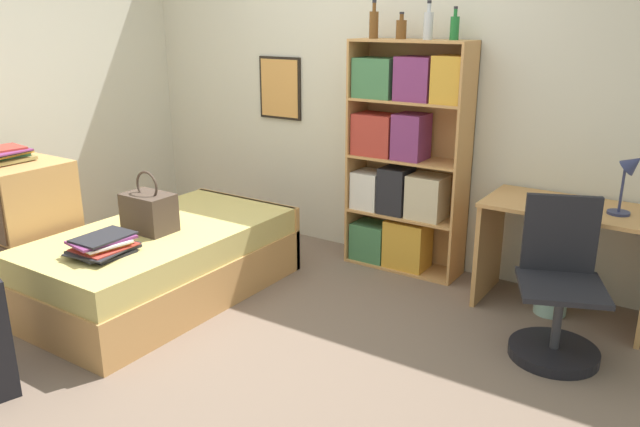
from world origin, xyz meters
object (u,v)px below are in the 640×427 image
at_px(handbag, 149,212).
at_px(book_stack_on_bed, 103,245).
at_px(bottle_clear, 428,25).
at_px(bottle_blue, 455,27).
at_px(dresser, 21,228).
at_px(desk_lamp, 630,173).
at_px(bottle_brown, 401,29).
at_px(bed, 165,262).
at_px(bottle_green, 374,24).
at_px(desk_chair, 557,308).
at_px(desk, 567,240).
at_px(waste_bin, 551,294).
at_px(magazine_pile_on_dresser, 3,155).
at_px(bookcase, 401,162).

distance_m(handbag, book_stack_on_bed, 0.46).
bearing_deg(bottle_clear, bottle_blue, 13.83).
height_order(dresser, desk_lamp, desk_lamp).
bearing_deg(bottle_brown, bed, -127.38).
distance_m(bottle_green, desk_chair, 2.27).
distance_m(dresser, bottle_brown, 2.95).
bearing_deg(desk_chair, bottle_green, 157.52).
bearing_deg(book_stack_on_bed, bed, 97.16).
xyz_separation_m(dresser, desk, (3.20, 1.70, 0.03)).
distance_m(handbag, waste_bin, 2.66).
relative_size(bottle_clear, waste_bin, 0.95).
height_order(book_stack_on_bed, desk_chair, desk_chair).
xyz_separation_m(bottle_green, desk_lamp, (1.77, -0.11, -0.81)).
xyz_separation_m(magazine_pile_on_dresser, desk_chair, (3.34, 1.16, -0.68)).
distance_m(bed, desk_lamp, 2.97).
bearing_deg(bottle_green, bottle_blue, 6.40).
distance_m(book_stack_on_bed, waste_bin, 2.82).
bearing_deg(handbag, bottle_brown, 53.51).
bearing_deg(bottle_blue, handbag, -134.58).
bearing_deg(bottle_green, desk, -3.42).
height_order(magazine_pile_on_dresser, bottle_brown, bottle_brown).
xyz_separation_m(bottle_brown, bottle_clear, (0.21, -0.02, 0.03)).
height_order(bed, bottle_clear, bottle_clear).
bearing_deg(desk_chair, bookcase, 152.86).
relative_size(dresser, bottle_green, 3.49).
xyz_separation_m(bottle_green, waste_bin, (1.43, -0.14, -1.65)).
xyz_separation_m(book_stack_on_bed, dresser, (-0.94, 0.05, -0.08)).
height_order(desk, waste_bin, desk).
height_order(dresser, bottle_brown, bottle_brown).
distance_m(bookcase, bottle_brown, 0.94).
bearing_deg(waste_bin, bottle_blue, 166.31).
bearing_deg(bottle_brown, bookcase, -9.30).
xyz_separation_m(magazine_pile_on_dresser, bottle_brown, (1.97, 1.85, 0.79)).
bearing_deg(book_stack_on_bed, magazine_pile_on_dresser, 178.13).
xyz_separation_m(handbag, waste_bin, (2.30, 1.26, -0.49)).
bearing_deg(book_stack_on_bed, bottle_clear, 57.70).
distance_m(dresser, waste_bin, 3.57).
xyz_separation_m(dresser, desk_lamp, (3.49, 1.68, 0.52)).
relative_size(desk_lamp, desk_chair, 0.44).
xyz_separation_m(handbag, bottle_clear, (1.27, 1.42, 1.16)).
height_order(bottle_brown, desk, bottle_brown).
height_order(handbag, book_stack_on_bed, handbag).
xyz_separation_m(dresser, waste_bin, (3.15, 1.65, -0.32)).
relative_size(bookcase, desk_lamp, 4.34).
relative_size(handbag, bottle_green, 1.55).
height_order(bed, bottle_green, bottle_green).
distance_m(book_stack_on_bed, bottle_clear, 2.54).
height_order(magazine_pile_on_dresser, desk, magazine_pile_on_dresser).
height_order(dresser, waste_bin, dresser).
bearing_deg(magazine_pile_on_dresser, desk_chair, 19.20).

